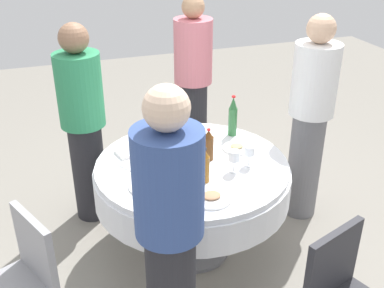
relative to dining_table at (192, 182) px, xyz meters
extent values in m
plane|color=gray|center=(0.00, 0.00, -0.59)|extent=(10.00, 10.00, 0.00)
cylinder|color=white|center=(0.00, 0.00, 0.13)|extent=(1.33, 1.33, 0.04)
cylinder|color=white|center=(0.00, 0.00, 0.00)|extent=(1.36, 1.36, 0.22)
cylinder|color=slate|center=(0.00, 0.00, -0.35)|extent=(0.14, 0.14, 0.48)
cylinder|color=slate|center=(0.00, 0.00, -0.58)|extent=(0.56, 0.56, 0.03)
cylinder|color=silver|center=(0.03, 0.14, 0.24)|extent=(0.07, 0.07, 0.17)
cone|color=silver|center=(0.03, 0.14, 0.35)|extent=(0.06, 0.06, 0.05)
cylinder|color=black|center=(0.03, 0.14, 0.38)|extent=(0.03, 0.03, 0.01)
cylinder|color=#593314|center=(0.12, 0.02, 0.23)|extent=(0.07, 0.07, 0.17)
cone|color=#593314|center=(0.12, 0.02, 0.35)|extent=(0.06, 0.06, 0.05)
cylinder|color=red|center=(0.12, 0.02, 0.38)|extent=(0.03, 0.03, 0.01)
cylinder|color=#8C5619|center=(0.00, -0.25, 0.24)|extent=(0.06, 0.06, 0.18)
cone|color=#8C5619|center=(0.00, -0.25, 0.35)|extent=(0.06, 0.06, 0.05)
cylinder|color=black|center=(0.00, -0.25, 0.38)|extent=(0.02, 0.02, 0.01)
cylinder|color=#2D6B38|center=(0.43, 0.32, 0.26)|extent=(0.07, 0.07, 0.22)
cone|color=#2D6B38|center=(0.43, 0.32, 0.41)|extent=(0.06, 0.06, 0.09)
cylinder|color=red|center=(0.43, 0.32, 0.46)|extent=(0.03, 0.03, 0.01)
cylinder|color=#593314|center=(-0.07, 0.11, 0.25)|extent=(0.06, 0.06, 0.20)
cone|color=#593314|center=(-0.07, 0.11, 0.38)|extent=(0.06, 0.06, 0.06)
cylinder|color=gold|center=(-0.07, 0.11, 0.41)|extent=(0.03, 0.03, 0.01)
cylinder|color=#593314|center=(-0.26, 0.02, 0.25)|extent=(0.06, 0.06, 0.20)
cone|color=#593314|center=(-0.26, 0.02, 0.38)|extent=(0.06, 0.06, 0.06)
cylinder|color=red|center=(-0.26, 0.02, 0.42)|extent=(0.02, 0.02, 0.01)
cylinder|color=white|center=(-0.03, 0.00, 0.15)|extent=(0.06, 0.06, 0.00)
cylinder|color=white|center=(-0.03, 0.00, 0.19)|extent=(0.01, 0.01, 0.07)
cylinder|color=white|center=(-0.03, 0.00, 0.26)|extent=(0.06, 0.06, 0.06)
cylinder|color=white|center=(0.35, -0.16, 0.15)|extent=(0.06, 0.06, 0.00)
cylinder|color=white|center=(0.35, -0.16, 0.19)|extent=(0.01, 0.01, 0.08)
cylinder|color=white|center=(0.35, -0.16, 0.26)|extent=(0.07, 0.07, 0.06)
cylinder|color=white|center=(0.22, -0.20, 0.15)|extent=(0.06, 0.06, 0.00)
cylinder|color=white|center=(0.22, -0.20, 0.19)|extent=(0.01, 0.01, 0.08)
cylinder|color=white|center=(0.22, -0.20, 0.27)|extent=(0.08, 0.08, 0.07)
cylinder|color=maroon|center=(0.22, -0.20, 0.25)|extent=(0.06, 0.06, 0.03)
cylinder|color=white|center=(0.37, 0.09, 0.16)|extent=(0.21, 0.21, 0.02)
ellipsoid|color=tan|center=(0.37, 0.09, 0.18)|extent=(0.09, 0.08, 0.02)
cylinder|color=white|center=(-0.03, -0.45, 0.16)|extent=(0.25, 0.25, 0.02)
ellipsoid|color=tan|center=(-0.03, -0.45, 0.18)|extent=(0.11, 0.10, 0.02)
cylinder|color=white|center=(-0.20, 0.44, 0.16)|extent=(0.25, 0.25, 0.02)
ellipsoid|color=tan|center=(-0.20, 0.44, 0.18)|extent=(0.11, 0.10, 0.02)
cylinder|color=white|center=(-0.35, -0.20, 0.16)|extent=(0.25, 0.25, 0.02)
ellipsoid|color=tan|center=(-0.35, -0.20, 0.18)|extent=(0.11, 0.10, 0.02)
cube|color=silver|center=(0.20, 0.39, 0.15)|extent=(0.14, 0.13, 0.00)
cube|color=silver|center=(-0.44, 0.06, 0.15)|extent=(0.10, 0.16, 0.00)
cube|color=white|center=(-0.39, 0.27, 0.16)|extent=(0.18, 0.18, 0.02)
cylinder|color=slate|center=(1.02, 0.17, -0.14)|extent=(0.26, 0.26, 0.89)
cylinder|color=white|center=(1.02, 0.17, 0.58)|extent=(0.34, 0.34, 0.54)
sphere|color=#D8AD8C|center=(1.02, 0.17, 0.95)|extent=(0.21, 0.21, 0.21)
cylinder|color=#26262B|center=(0.40, 1.16, -0.15)|extent=(0.26, 0.26, 0.89)
cylinder|color=#D8727F|center=(0.40, 1.16, 0.58)|extent=(0.34, 0.34, 0.57)
sphere|color=tan|center=(0.40, 1.16, 0.96)|extent=(0.20, 0.20, 0.20)
cylinder|color=#334C8C|center=(-0.41, -0.86, 0.57)|extent=(0.34, 0.34, 0.55)
sphere|color=beige|center=(-0.41, -0.86, 0.95)|extent=(0.21, 0.21, 0.21)
cylinder|color=#26262B|center=(-0.64, 0.70, -0.18)|extent=(0.26, 0.26, 0.82)
cylinder|color=#2D8C59|center=(-0.64, 0.70, 0.51)|extent=(0.34, 0.34, 0.56)
sphere|color=#8C664C|center=(-0.64, 0.70, 0.90)|extent=(0.22, 0.22, 0.22)
cube|color=#99999E|center=(-1.06, -0.48, 0.07)|extent=(0.20, 0.38, 0.42)
cube|color=#2D2D33|center=(0.39, -1.10, 0.07)|extent=(0.39, 0.17, 0.42)
camera|label=1|loc=(-0.90, -2.65, 1.74)|focal=44.03mm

